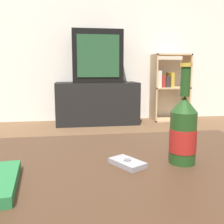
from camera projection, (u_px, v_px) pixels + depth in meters
back_wall at (73, 24)px, 3.50m from camera, size 8.00×0.05×2.60m
coffee_table at (91, 191)px, 0.69m from camera, size 1.16×0.74×0.44m
tv_stand at (97, 103)px, 3.42m from camera, size 1.05×0.44×0.54m
television at (97, 57)px, 3.32m from camera, size 0.62×0.41×0.64m
bookshelf at (168, 85)px, 3.61m from camera, size 0.49×0.30×0.91m
beer_bottle at (183, 131)px, 0.72m from camera, size 0.07×0.07×0.28m
cell_phone at (127, 163)px, 0.71m from camera, size 0.10×0.11×0.02m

